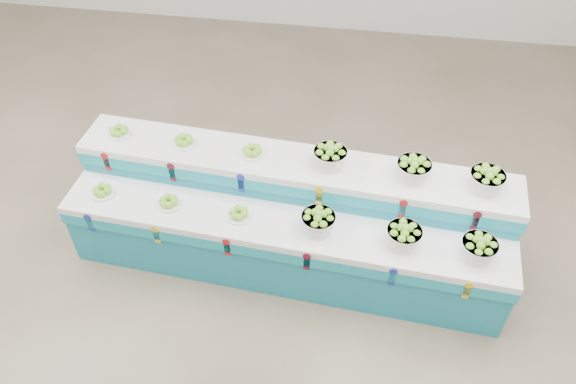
% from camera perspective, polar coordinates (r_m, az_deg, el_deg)
% --- Properties ---
extents(ground, '(10.00, 10.00, 0.00)m').
position_cam_1_polar(ground, '(5.43, -9.70, -8.78)').
color(ground, brown).
rests_on(ground, ground).
extents(display_stand, '(4.04, 1.30, 1.02)m').
position_cam_1_polar(display_stand, '(5.16, -0.00, -2.85)').
color(display_stand, teal).
rests_on(display_stand, ground).
extents(plate_lower_left, '(0.23, 0.23, 0.09)m').
position_cam_1_polar(plate_lower_left, '(5.33, -18.31, 0.17)').
color(plate_lower_left, white).
rests_on(plate_lower_left, display_stand).
extents(plate_lower_mid, '(0.23, 0.23, 0.09)m').
position_cam_1_polar(plate_lower_mid, '(5.07, -12.00, -0.94)').
color(plate_lower_mid, white).
rests_on(plate_lower_mid, display_stand).
extents(plate_lower_right, '(0.23, 0.23, 0.09)m').
position_cam_1_polar(plate_lower_right, '(4.88, -5.01, -2.16)').
color(plate_lower_right, white).
rests_on(plate_lower_right, display_stand).
extents(basket_lower_left, '(0.31, 0.31, 0.21)m').
position_cam_1_polar(basket_lower_left, '(4.72, 3.08, -3.02)').
color(basket_lower_left, silver).
rests_on(basket_lower_left, display_stand).
extents(basket_lower_mid, '(0.31, 0.31, 0.21)m').
position_cam_1_polar(basket_lower_mid, '(4.70, 11.65, -4.38)').
color(basket_lower_mid, silver).
rests_on(basket_lower_mid, display_stand).
extents(basket_lower_right, '(0.31, 0.31, 0.21)m').
position_cam_1_polar(basket_lower_right, '(4.77, 18.76, -5.44)').
color(basket_lower_right, silver).
rests_on(basket_lower_right, display_stand).
extents(plate_upper_left, '(0.23, 0.23, 0.09)m').
position_cam_1_polar(plate_upper_left, '(5.45, -16.78, 5.97)').
color(plate_upper_left, white).
rests_on(plate_upper_left, display_stand).
extents(plate_upper_mid, '(0.23, 0.23, 0.09)m').
position_cam_1_polar(plate_upper_mid, '(5.20, -10.52, 5.16)').
color(plate_upper_mid, white).
rests_on(plate_upper_mid, display_stand).
extents(plate_upper_right, '(0.23, 0.23, 0.09)m').
position_cam_1_polar(plate_upper_right, '(5.01, -3.63, 4.20)').
color(plate_upper_right, white).
rests_on(plate_upper_right, display_stand).
extents(basket_upper_left, '(0.31, 0.31, 0.21)m').
position_cam_1_polar(basket_upper_left, '(4.86, 4.29, 3.57)').
color(basket_upper_left, silver).
rests_on(basket_upper_left, display_stand).
extents(basket_upper_mid, '(0.31, 0.31, 0.21)m').
position_cam_1_polar(basket_upper_mid, '(4.85, 12.61, 2.27)').
color(basket_upper_mid, silver).
rests_on(basket_upper_mid, display_stand).
extents(basket_upper_right, '(0.31, 0.31, 0.21)m').
position_cam_1_polar(basket_upper_right, '(4.91, 19.48, 1.15)').
color(basket_upper_right, silver).
rests_on(basket_upper_right, display_stand).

